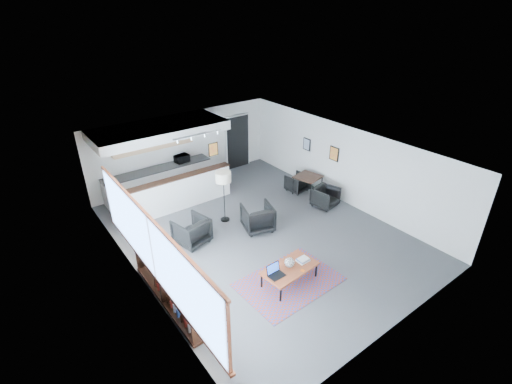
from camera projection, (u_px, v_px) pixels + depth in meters
room at (258, 194)px, 10.29m from camera, size 7.02×9.02×2.62m
window at (152, 250)px, 7.74m from camera, size 0.10×5.95×1.66m
console at (169, 292)px, 8.25m from camera, size 0.35×3.00×0.80m
kitchenette at (162, 160)px, 12.25m from camera, size 4.20×1.96×2.60m
doorway at (237, 141)px, 14.76m from camera, size 1.10×0.12×2.15m
track_light at (198, 135)px, 10.97m from camera, size 1.60×0.07×0.15m
wall_art_lower at (334, 154)px, 12.30m from camera, size 0.03×0.38×0.48m
wall_art_upper at (307, 144)px, 13.25m from camera, size 0.03×0.34×0.44m
kilim_rug at (289, 282)px, 9.02m from camera, size 2.45×1.71×0.01m
coffee_table at (290, 269)px, 8.83m from camera, size 1.42×0.86×0.44m
laptop at (275, 272)px, 8.56m from camera, size 0.38×0.31×0.26m
ceramic_pot at (289, 263)px, 8.79m from camera, size 0.24×0.24×0.24m
book_stack at (303, 260)px, 9.01m from camera, size 0.30×0.25×0.09m
coaster at (303, 271)px, 8.71m from camera, size 0.12×0.12×0.01m
armchair_left at (191, 230)px, 10.28m from camera, size 0.99×0.95×0.86m
armchair_right at (258, 216)px, 10.91m from camera, size 1.03×1.00×0.87m
floor_lamp at (223, 179)px, 10.90m from camera, size 0.54×0.54×1.63m
dining_table at (308, 178)px, 12.82m from camera, size 0.96×0.96×0.68m
dining_chair_near at (325, 198)px, 12.18m from camera, size 0.72×0.69×0.63m
dining_chair_far at (297, 183)px, 13.18m from camera, size 0.62×0.59×0.59m
microwave at (182, 158)px, 13.19m from camera, size 0.52×0.34×0.33m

